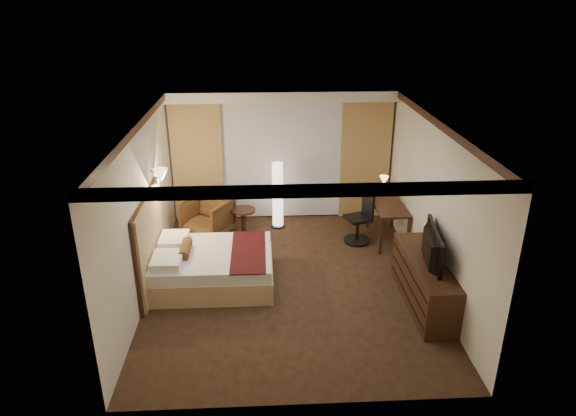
{
  "coord_description": "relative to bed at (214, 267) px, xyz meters",
  "views": [
    {
      "loc": [
        -0.42,
        -7.33,
        4.42
      ],
      "look_at": [
        0.0,
        0.4,
        1.15
      ],
      "focal_mm": 32.0,
      "sensor_mm": 36.0,
      "label": 1
    }
  ],
  "objects": [
    {
      "name": "curtain_right_drape",
      "position": [
        2.93,
        2.57,
        0.97
      ],
      "size": [
        1.0,
        0.14,
        2.45
      ],
      "primitive_type": "cube",
      "color": "tan",
      "rests_on": "back_wall"
    },
    {
      "name": "ceiling",
      "position": [
        1.23,
        -0.04,
        2.42
      ],
      "size": [
        4.5,
        5.5,
        0.01
      ],
      "primitive_type": "cube",
      "color": "white",
      "rests_on": "back_wall"
    },
    {
      "name": "soffit",
      "position": [
        1.23,
        2.46,
        2.32
      ],
      "size": [
        4.5,
        0.5,
        0.2
      ],
      "primitive_type": "cube",
      "color": "white",
      "rests_on": "ceiling"
    },
    {
      "name": "dresser",
      "position": [
        3.23,
        -0.79,
        0.09
      ],
      "size": [
        0.5,
        1.91,
        0.74
      ],
      "primitive_type": null,
      "color": "black",
      "rests_on": "floor"
    },
    {
      "name": "office_chair",
      "position": [
        2.61,
        1.36,
        0.25
      ],
      "size": [
        0.64,
        0.64,
        1.06
      ],
      "primitive_type": null,
      "rotation": [
        0.0,
        0.0,
        0.31
      ],
      "color": "black",
      "rests_on": "floor"
    },
    {
      "name": "headboard",
      "position": [
        -0.97,
        0.0,
        0.47
      ],
      "size": [
        0.12,
        1.79,
        1.5
      ],
      "primitive_type": null,
      "color": "tan",
      "rests_on": "floor"
    },
    {
      "name": "curtain_sheer",
      "position": [
        1.23,
        2.63,
        0.97
      ],
      "size": [
        2.48,
        0.04,
        2.45
      ],
      "primitive_type": "cube",
      "color": "silver",
      "rests_on": "back_wall"
    },
    {
      "name": "bed",
      "position": [
        0.0,
        0.0,
        0.0
      ],
      "size": [
        1.91,
        1.49,
        0.56
      ],
      "primitive_type": null,
      "color": "white",
      "rests_on": "floor"
    },
    {
      "name": "left_wall",
      "position": [
        -1.02,
        -0.04,
        1.07
      ],
      "size": [
        0.02,
        5.5,
        2.7
      ],
      "primitive_type": "cube",
      "color": "beige",
      "rests_on": "floor"
    },
    {
      "name": "back_wall",
      "position": [
        1.23,
        2.71,
        1.07
      ],
      "size": [
        4.5,
        0.02,
        2.7
      ],
      "primitive_type": "cube",
      "color": "beige",
      "rests_on": "floor"
    },
    {
      "name": "television",
      "position": [
        3.2,
        -0.79,
        0.79
      ],
      "size": [
        0.81,
        1.22,
        0.15
      ],
      "primitive_type": "imported",
      "rotation": [
        0.0,
        0.0,
        1.43
      ],
      "color": "black",
      "rests_on": "dresser"
    },
    {
      "name": "right_wall",
      "position": [
        3.48,
        -0.04,
        1.07
      ],
      "size": [
        0.02,
        5.5,
        2.7
      ],
      "primitive_type": "cube",
      "color": "beige",
      "rests_on": "floor"
    },
    {
      "name": "desk",
      "position": [
        3.18,
        1.41,
        0.1
      ],
      "size": [
        0.55,
        1.26,
        0.75
      ],
      "primitive_type": null,
      "color": "black",
      "rests_on": "floor"
    },
    {
      "name": "crown_molding",
      "position": [
        1.23,
        -0.04,
        2.36
      ],
      "size": [
        4.5,
        5.5,
        0.12
      ],
      "primitive_type": null,
      "color": "black",
      "rests_on": "ceiling"
    },
    {
      "name": "curtain_left_drape",
      "position": [
        -0.47,
        2.57,
        0.97
      ],
      "size": [
        1.0,
        0.14,
        2.45
      ],
      "primitive_type": "cube",
      "color": "tan",
      "rests_on": "back_wall"
    },
    {
      "name": "wall_sconce",
      "position": [
        -0.86,
        0.75,
        1.34
      ],
      "size": [
        0.24,
        0.24,
        0.24
      ],
      "primitive_type": null,
      "color": "white",
      "rests_on": "left_wall"
    },
    {
      "name": "desk_lamp",
      "position": [
        3.18,
        1.89,
        0.64
      ],
      "size": [
        0.18,
        0.18,
        0.34
      ],
      "primitive_type": null,
      "color": "#FFD899",
      "rests_on": "desk"
    },
    {
      "name": "floor_lamp",
      "position": [
        1.12,
        2.12,
        0.4
      ],
      "size": [
        0.29,
        0.29,
        1.37
      ],
      "primitive_type": null,
      "color": "white",
      "rests_on": "floor"
    },
    {
      "name": "side_table",
      "position": [
        0.44,
        1.84,
        -0.02
      ],
      "size": [
        0.47,
        0.47,
        0.52
      ],
      "primitive_type": null,
      "color": "black",
      "rests_on": "floor"
    },
    {
      "name": "armchair",
      "position": [
        -0.25,
        1.81,
        0.14
      ],
      "size": [
        1.08,
        1.07,
        0.83
      ],
      "primitive_type": "imported",
      "rotation": [
        0.0,
        0.0,
        -0.53
      ],
      "color": "#4C2C16",
      "rests_on": "floor"
    },
    {
      "name": "floor",
      "position": [
        1.23,
        -0.04,
        -0.28
      ],
      "size": [
        4.5,
        5.5,
        0.01
      ],
      "primitive_type": "cube",
      "color": "black",
      "rests_on": "ground"
    }
  ]
}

